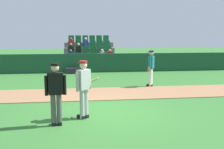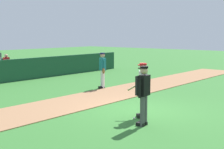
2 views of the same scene
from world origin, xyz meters
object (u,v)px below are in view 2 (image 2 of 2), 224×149
baseball (134,118)px  umpire_home_plate (143,92)px  batter_grey_jersey (143,88)px  runner_teal_jersey (103,69)px

baseball → umpire_home_plate: bearing=-123.9°
umpire_home_plate → baseball: (0.41, 0.61, -0.96)m
batter_grey_jersey → runner_teal_jersey: (3.35, 4.63, -0.01)m
baseball → runner_teal_jersey: bearing=50.9°
batter_grey_jersey → baseball: (-0.38, 0.05, -0.93)m
runner_teal_jersey → baseball: runner_teal_jersey is taller
batter_grey_jersey → runner_teal_jersey: bearing=54.2°
batter_grey_jersey → umpire_home_plate: same height
batter_grey_jersey → runner_teal_jersey: size_ratio=1.00×
baseball → batter_grey_jersey: bearing=-8.2°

